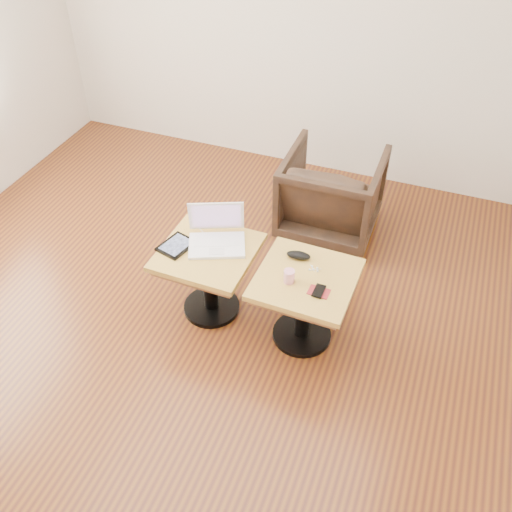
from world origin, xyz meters
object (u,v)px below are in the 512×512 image
(side_table_left, at_px, (209,266))
(laptop, at_px, (217,236))
(armchair, at_px, (332,193))
(side_table_right, at_px, (305,293))
(striped_cup, at_px, (289,276))

(side_table_left, distance_m, laptop, 0.20)
(armchair, bearing_deg, side_table_left, 65.72)
(laptop, bearing_deg, side_table_right, -33.08)
(side_table_left, relative_size, armchair, 0.81)
(side_table_left, height_order, striped_cup, striped_cup)
(armchair, bearing_deg, side_table_right, 96.60)
(side_table_left, height_order, laptop, laptop)
(striped_cup, bearing_deg, side_table_right, 40.81)
(side_table_left, relative_size, side_table_right, 0.99)
(laptop, height_order, striped_cup, laptop)
(striped_cup, bearing_deg, side_table_left, 171.07)
(side_table_right, relative_size, striped_cup, 7.13)
(side_table_left, distance_m, striped_cup, 0.58)
(side_table_left, relative_size, striped_cup, 7.07)
(side_table_left, xyz_separation_m, laptop, (0.02, 0.09, 0.18))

